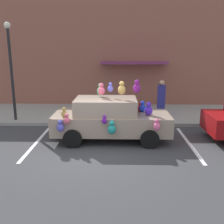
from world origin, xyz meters
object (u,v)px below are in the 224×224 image
at_px(plush_covered_car, 110,118).
at_px(street_lamp_post, 11,62).
at_px(teddy_bear_on_sidewalk, 105,111).
at_px(pedestrian_near_shopfront, 161,99).

bearing_deg(plush_covered_car, street_lamp_post, 153.98).
height_order(plush_covered_car, street_lamp_post, street_lamp_post).
distance_m(teddy_bear_on_sidewalk, street_lamp_post, 4.64).
relative_size(plush_covered_car, pedestrian_near_shopfront, 2.51).
height_order(teddy_bear_on_sidewalk, street_lamp_post, street_lamp_post).
distance_m(plush_covered_car, teddy_bear_on_sidewalk, 2.64).
distance_m(plush_covered_car, pedestrian_near_shopfront, 4.06).
distance_m(plush_covered_car, street_lamp_post, 5.22).
height_order(plush_covered_car, teddy_bear_on_sidewalk, plush_covered_car).
bearing_deg(street_lamp_post, pedestrian_near_shopfront, 9.76).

